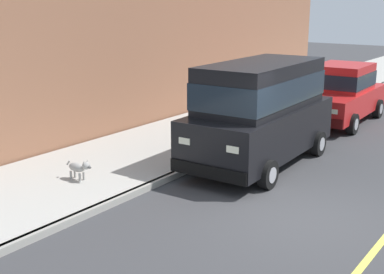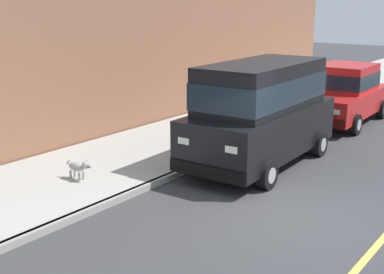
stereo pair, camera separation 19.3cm
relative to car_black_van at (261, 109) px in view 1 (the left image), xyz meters
The scene contains 7 objects.
ground_plane 3.49m from the car_black_van, 47.67° to the right, with size 80.00×80.00×0.00m, color #38383A.
curb 2.90m from the car_black_van, 113.90° to the right, with size 0.16×64.00×0.14m, color gray.
sidewalk 3.93m from the car_black_van, 140.31° to the right, with size 3.60×64.00×0.14m, color #A8A59E.
car_black_van is the anchor object (origin of this frame).
car_red_sedan 5.66m from the car_black_van, 90.47° to the left, with size 2.12×4.64×1.92m.
dog_grey 4.53m from the car_black_van, 122.81° to the right, with size 0.75×0.21×0.49m.
building_facade 6.16m from the car_black_van, 143.95° to the left, with size 0.50×20.00×4.14m, color #8C5B42.
Camera 1 is at (3.62, -8.52, 3.91)m, focal length 48.13 mm.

